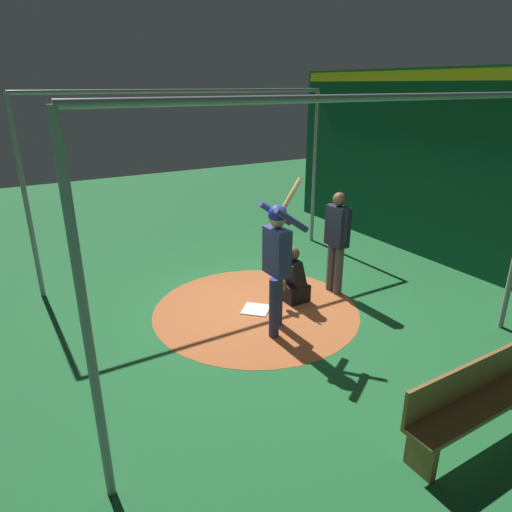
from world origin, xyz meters
TOP-DOWN VIEW (x-y plane):
  - ground_plane at (0.00, 0.00)m, footprint 25.06×25.06m
  - dirt_circle at (0.00, 0.00)m, footprint 3.36×3.36m
  - home_plate at (0.00, 0.00)m, footprint 0.59×0.59m
  - batter at (0.06, 0.70)m, footprint 0.68×0.49m
  - catcher at (-0.71, 0.03)m, footprint 0.58×0.40m
  - umpire at (-1.56, 0.09)m, footprint 0.23×0.49m
  - back_wall at (-4.41, 0.00)m, footprint 0.22×9.06m
  - cage_frame at (0.00, 0.00)m, footprint 5.96×4.83m
  - bench at (-0.48, 3.58)m, footprint 1.88×0.36m

SIDE VIEW (x-z plane):
  - ground_plane at x=0.00m, z-range 0.00..0.00m
  - dirt_circle at x=0.00m, z-range 0.00..0.01m
  - home_plate at x=0.00m, z-range 0.01..0.02m
  - catcher at x=-0.71m, z-range -0.10..0.88m
  - bench at x=-0.48m, z-range 0.03..0.88m
  - umpire at x=-1.56m, z-range 0.12..1.92m
  - batter at x=0.06m, z-range 0.07..2.32m
  - back_wall at x=-4.41m, z-range 0.01..3.79m
  - cage_frame at x=0.00m, z-range 0.66..4.05m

